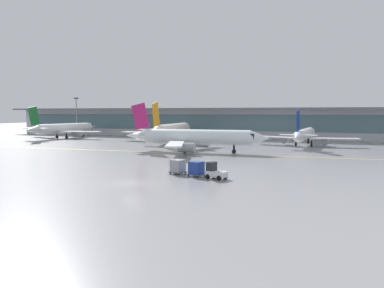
{
  "coord_description": "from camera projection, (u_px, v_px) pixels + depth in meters",
  "views": [
    {
      "loc": [
        22.15,
        -38.58,
        8.38
      ],
      "look_at": [
        -0.18,
        20.19,
        3.0
      ],
      "focal_mm": 35.42,
      "sensor_mm": 36.0,
      "label": 1
    }
  ],
  "objects": [
    {
      "name": "ground_plane",
      "position": [
        132.0,
        183.0,
        44.48
      ],
      "size": [
        400.0,
        400.0,
        0.0
      ],
      "primitive_type": "plane",
      "color": "gray"
    },
    {
      "name": "taxiing_regional_jet",
      "position": [
        195.0,
        137.0,
        78.08
      ],
      "size": [
        31.1,
        28.87,
        10.3
      ],
      "rotation": [
        0.0,
        0.0,
        0.06
      ],
      "color": "white",
      "rests_on": "ground_plane"
    },
    {
      "name": "cargo_dolly_lead",
      "position": [
        196.0,
        168.0,
        48.99
      ],
      "size": [
        2.47,
        2.14,
        1.94
      ],
      "rotation": [
        0.0,
        0.0,
        -0.29
      ],
      "color": "#595B60",
      "rests_on": "ground_plane"
    },
    {
      "name": "gate_airplane_0",
      "position": [
        65.0,
        129.0,
        120.56
      ],
      "size": [
        28.12,
        30.38,
        10.06
      ],
      "rotation": [
        0.0,
        0.0,
        1.48
      ],
      "color": "white",
      "rests_on": "ground_plane"
    },
    {
      "name": "taxiway_centreline_stripe",
      "position": [
        193.0,
        153.0,
        76.36
      ],
      "size": [
        109.81,
        7.11,
        0.01
      ],
      "primitive_type": "cube",
      "rotation": [
        0.0,
        0.0,
        0.06
      ],
      "color": "yellow",
      "rests_on": "ground_plane"
    },
    {
      "name": "terminal_concourse",
      "position": [
        261.0,
        123.0,
        119.99
      ],
      "size": [
        191.11,
        11.0,
        9.6
      ],
      "color": "#B2B7BC",
      "rests_on": "ground_plane"
    },
    {
      "name": "baggage_tug",
      "position": [
        215.0,
        172.0,
        47.24
      ],
      "size": [
        2.89,
        2.21,
        2.1
      ],
      "rotation": [
        0.0,
        0.0,
        -0.29
      ],
      "color": "silver",
      "rests_on": "ground_plane"
    },
    {
      "name": "gate_airplane_1",
      "position": [
        173.0,
        130.0,
        106.54
      ],
      "size": [
        30.59,
        33.05,
        10.94
      ],
      "rotation": [
        0.0,
        0.0,
        1.66
      ],
      "color": "silver",
      "rests_on": "ground_plane"
    },
    {
      "name": "apron_light_mast_0",
      "position": [
        77.0,
        115.0,
        134.5
      ],
      "size": [
        1.8,
        0.36,
        13.37
      ],
      "color": "gray",
      "rests_on": "ground_plane"
    },
    {
      "name": "cargo_dolly_trailing",
      "position": [
        178.0,
        166.0,
        50.89
      ],
      "size": [
        2.47,
        2.14,
        1.94
      ],
      "rotation": [
        0.0,
        0.0,
        -0.29
      ],
      "color": "#595B60",
      "rests_on": "ground_plane"
    },
    {
      "name": "gate_airplane_2",
      "position": [
        305.0,
        135.0,
        93.18
      ],
      "size": [
        25.46,
        27.42,
        9.08
      ],
      "rotation": [
        0.0,
        0.0,
        1.51
      ],
      "color": "white",
      "rests_on": "ground_plane"
    }
  ]
}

